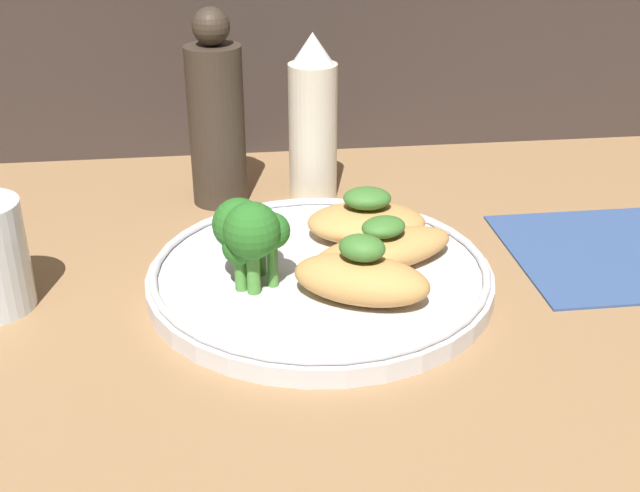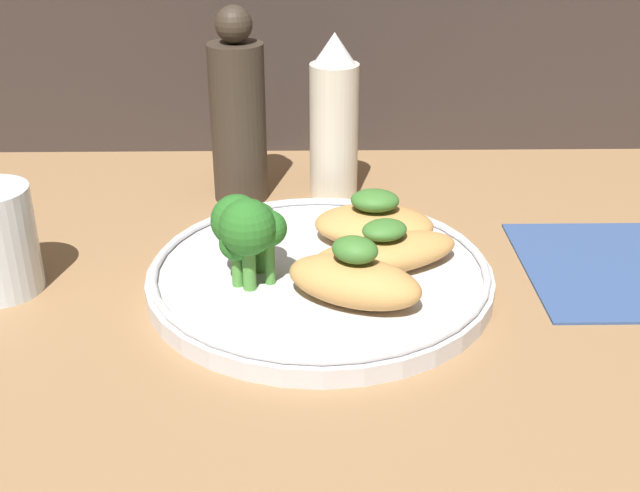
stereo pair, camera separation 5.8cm
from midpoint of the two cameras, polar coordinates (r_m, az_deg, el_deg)
The scene contains 9 objects.
ground_plane at distance 60.63cm, azimuth -2.73°, elevation -3.37°, with size 180.00×180.00×1.00cm, color #936D47.
plate at distance 59.91cm, azimuth -2.76°, elevation -2.13°, with size 25.76×25.76×2.00cm.
grilled_meat_front at distance 54.97cm, azimuth -0.04°, elevation -2.28°, with size 10.78×8.46×4.90cm.
grilled_meat_middle at distance 59.13cm, azimuth 1.78°, elevation -0.47°, with size 12.75×8.59×3.98cm.
grilled_meat_back at distance 63.89cm, azimuth 0.75°, elevation 1.79°, with size 10.06×7.18×4.27cm.
broccoli_bunch at distance 56.06cm, azimuth -7.97°, elevation 0.93°, with size 5.43×6.11×6.85cm.
sauce_bottle at distance 73.54cm, azimuth -2.78°, elevation 8.81°, with size 4.44×4.44×15.36cm.
pepper_grinder at distance 73.24cm, azimuth -9.66°, elevation 8.91°, with size 5.02×5.02×17.69cm.
napkin at distance 68.21cm, azimuth 17.77°, elevation -0.45°, with size 16.25×16.25×0.40cm.
Camera 1 is at (-6.60, -52.26, 29.67)cm, focal length 45.00 mm.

